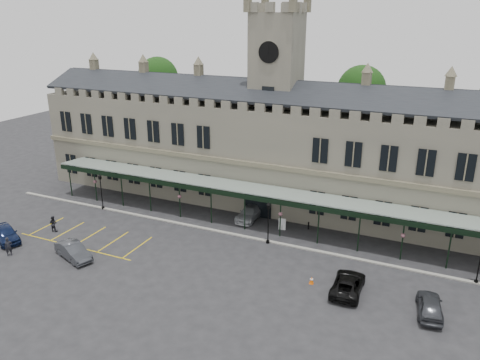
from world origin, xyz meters
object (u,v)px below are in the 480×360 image
at_px(station_building, 274,151).
at_px(car_taxi, 250,213).
at_px(sign_board, 282,224).
at_px(lamp_post_mid, 268,219).
at_px(car_right_a, 430,306).
at_px(car_left_b, 73,251).
at_px(lamp_post_left, 101,188).
at_px(person_a, 8,247).
at_px(car_left_a, 6,234).
at_px(car_van, 348,284).
at_px(clock_tower, 276,95).
at_px(person_b, 53,224).
at_px(traffic_cone, 312,280).

distance_m(station_building, car_taxi, 8.26).
bearing_deg(station_building, sign_board, -62.72).
bearing_deg(lamp_post_mid, car_right_a, -21.12).
bearing_deg(car_taxi, car_left_b, -125.97).
height_order(lamp_post_left, person_a, lamp_post_left).
height_order(car_left_a, car_taxi, car_left_a).
bearing_deg(lamp_post_mid, car_left_b, -146.16).
relative_size(sign_board, car_right_a, 0.29).
relative_size(car_taxi, person_a, 2.67).
bearing_deg(station_building, lamp_post_mid, -72.19).
bearing_deg(sign_board, car_van, -52.17).
bearing_deg(car_van, car_left_b, 9.73).
height_order(car_taxi, car_right_a, car_right_a).
bearing_deg(station_building, clock_tower, 90.00).
distance_m(person_a, person_b, 5.78).
height_order(car_left_a, car_left_b, car_left_a).
xyz_separation_m(clock_tower, sign_board, (3.70, -7.26, -12.47)).
bearing_deg(station_building, traffic_cone, -59.49).
bearing_deg(station_building, lamp_post_left, -149.18).
height_order(station_building, traffic_cone, station_building).
bearing_deg(person_a, traffic_cone, -34.24).
height_order(car_van, car_right_a, car_right_a).
bearing_deg(person_b, station_building, -144.37).
bearing_deg(car_van, station_building, -53.70).
distance_m(lamp_post_left, car_taxi, 17.71).
distance_m(lamp_post_mid, car_right_a, 16.79).
relative_size(car_van, car_right_a, 1.14).
xyz_separation_m(clock_tower, traffic_cone, (9.55, -16.30, -12.80)).
distance_m(sign_board, car_left_a, 28.38).
height_order(lamp_post_mid, sign_board, lamp_post_mid).
bearing_deg(traffic_cone, car_right_a, -3.06).
bearing_deg(clock_tower, traffic_cone, -59.63).
relative_size(car_left_b, car_van, 0.91).
distance_m(station_building, traffic_cone, 19.80).
relative_size(car_left_b, car_taxi, 0.94).
bearing_deg(car_taxi, person_b, -145.66).
bearing_deg(lamp_post_mid, sign_board, 85.79).
distance_m(lamp_post_left, car_left_a, 11.34).
height_order(station_building, car_left_b, station_building).
xyz_separation_m(clock_tower, lamp_post_mid, (3.44, -10.80, -10.46)).
xyz_separation_m(sign_board, car_left_b, (-15.85, -13.98, 0.12)).
relative_size(lamp_post_left, car_taxi, 0.89).
xyz_separation_m(lamp_post_left, lamp_post_mid, (21.02, -0.22, 0.04)).
height_order(lamp_post_left, person_b, lamp_post_left).
height_order(traffic_cone, car_van, car_van).
height_order(person_a, person_b, person_a).
bearing_deg(lamp_post_left, person_b, -95.90).
xyz_separation_m(car_left_a, car_taxi, (20.43, 15.24, -0.09)).
xyz_separation_m(clock_tower, car_van, (12.62, -16.24, -12.40)).
height_order(lamp_post_mid, person_b, lamp_post_mid).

